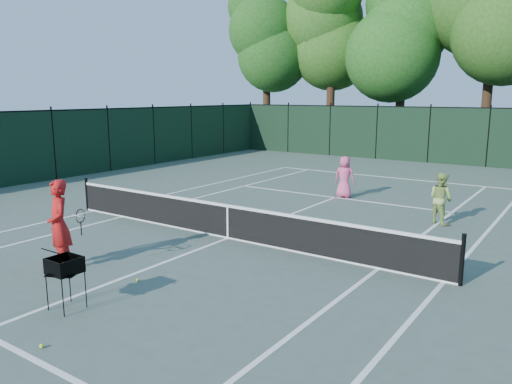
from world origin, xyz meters
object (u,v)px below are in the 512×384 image
Objects in this scene: player_green at (441,198)px; loose_ball_midcourt at (138,280)px; coach at (59,225)px; ball_hopper at (65,266)px; player_pink at (345,177)px; loose_ball_near_cart at (42,346)px.

player_green is 22.16× the size of loose_ball_midcourt.
player_green reaches higher than loose_ball_midcourt.
coach is 2.26m from ball_hopper.
player_pink is 22.41× the size of loose_ball_near_cart.
loose_ball_near_cart is at bearing 87.53° from player_pink.
player_green is 1.59× the size of ball_hopper.
loose_ball_near_cart is 1.00× the size of loose_ball_midcourt.
player_green reaches higher than loose_ball_near_cart.
coach is 28.68× the size of loose_ball_midcourt.
loose_ball_near_cart and loose_ball_midcourt have the same top height.
loose_ball_midcourt is at bearing 83.78° from player_pink.
player_pink reaches higher than player_green.
loose_ball_midcourt is (-0.87, 2.67, 0.00)m from loose_ball_near_cart.
coach is at bearing 122.78° from ball_hopper.
loose_ball_near_cart is (-2.89, -10.86, -0.72)m from player_green.
coach is 1.29× the size of player_green.
coach is 10.30m from player_green.
ball_hopper reaches higher than loose_ball_near_cart.
player_pink is 11.66m from ball_hopper.
player_pink is 4.31m from player_green.
ball_hopper is 13.95× the size of loose_ball_near_cart.
coach is at bearing 73.25° from player_pink.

